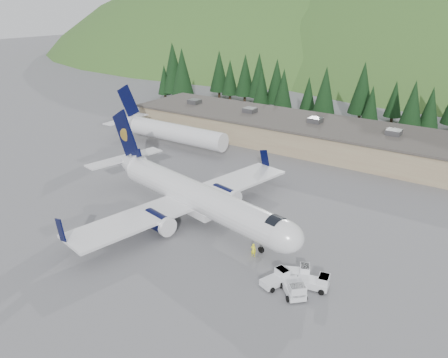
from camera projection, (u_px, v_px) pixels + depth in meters
ground at (199, 220)px, 58.76m from camera, size 600.00×600.00×0.00m
airliner at (193, 196)px, 58.23m from camera, size 36.95×34.92×12.32m
second_airliner at (166, 130)px, 87.26m from camera, size 27.50×11.00×10.05m
baggage_tug_a at (298, 272)px, 46.42m from camera, size 3.30×2.68×1.57m
baggage_tug_b at (294, 289)px, 43.52m from camera, size 3.55×3.60×1.80m
baggage_tug_c at (277, 278)px, 45.34m from camera, size 2.60×3.32×1.59m
terminal_building at (291, 131)px, 89.43m from camera, size 71.00×17.00×6.10m
baggage_tug_d at (316, 282)px, 44.67m from camera, size 3.40×2.40×1.68m
ramp_worker at (253, 250)px, 50.22m from camera, size 0.68×0.51×1.71m
tree_line at (308, 86)px, 109.55m from camera, size 115.55×19.14×14.35m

